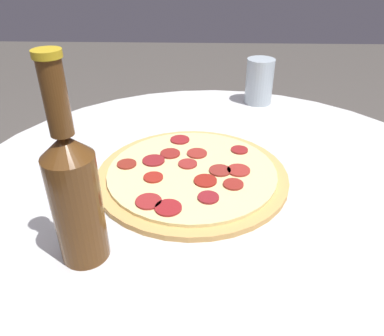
# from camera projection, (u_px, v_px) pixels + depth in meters

# --- Properties ---
(table) EXTENTS (0.96, 0.96, 0.68)m
(table) POSITION_uv_depth(u_px,v_px,m) (216.00, 261.00, 0.75)
(table) COLOR silver
(table) RESTS_ON ground_plane
(pizza) EXTENTS (0.34, 0.34, 0.02)m
(pizza) POSITION_uv_depth(u_px,v_px,m) (192.00, 174.00, 0.67)
(pizza) COLOR tan
(pizza) RESTS_ON table
(beer_bottle) EXTENTS (0.06, 0.06, 0.27)m
(beer_bottle) POSITION_uv_depth(u_px,v_px,m) (75.00, 192.00, 0.46)
(beer_bottle) COLOR #563314
(beer_bottle) RESTS_ON table
(drinking_glass) EXTENTS (0.07, 0.07, 0.11)m
(drinking_glass) POSITION_uv_depth(u_px,v_px,m) (259.00, 81.00, 0.96)
(drinking_glass) COLOR #ADBCC6
(drinking_glass) RESTS_ON table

